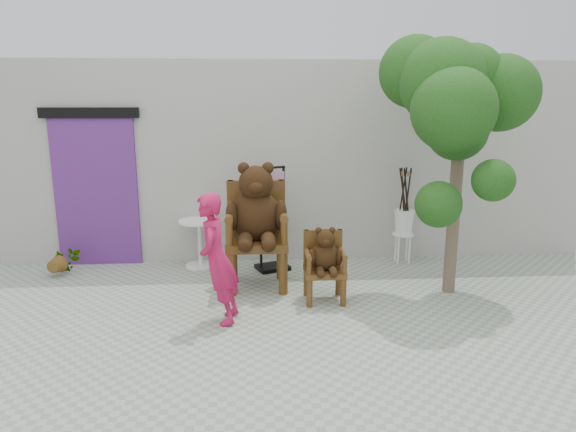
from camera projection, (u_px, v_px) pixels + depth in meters
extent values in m
plane|color=#9FA493|center=(319.00, 333.00, 5.48)|extent=(60.00, 60.00, 0.00)
cube|color=#B0ACA4|center=(296.00, 160.00, 8.17)|extent=(9.00, 1.00, 3.00)
cube|color=#5D2878|center=(96.00, 192.00, 7.56)|extent=(1.20, 0.08, 2.20)
cube|color=black|center=(89.00, 113.00, 7.26)|extent=(1.40, 0.06, 0.15)
cylinder|color=#462B0F|center=(231.00, 274.00, 6.48)|extent=(0.12, 0.12, 0.55)
cylinder|color=#462B0F|center=(233.00, 260.00, 7.06)|extent=(0.12, 0.12, 0.55)
cylinder|color=#462B0F|center=(283.00, 273.00, 6.52)|extent=(0.12, 0.12, 0.55)
cylinder|color=#462B0F|center=(281.00, 259.00, 7.10)|extent=(0.12, 0.12, 0.55)
cube|color=#462B0F|center=(257.00, 242.00, 6.72)|extent=(0.79, 0.72, 0.11)
cube|color=#462B0F|center=(256.00, 207.00, 6.93)|extent=(0.75, 0.11, 0.72)
cylinder|color=#462B0F|center=(231.00, 207.00, 6.90)|extent=(0.11, 0.11, 0.72)
cylinder|color=#462B0F|center=(229.00, 233.00, 6.36)|extent=(0.09, 0.09, 0.33)
cylinder|color=#462B0F|center=(230.00, 214.00, 6.61)|extent=(0.11, 0.69, 0.11)
cylinder|color=#462B0F|center=(281.00, 206.00, 6.95)|extent=(0.11, 0.11, 0.72)
cylinder|color=#462B0F|center=(284.00, 232.00, 6.40)|extent=(0.09, 0.09, 0.33)
cylinder|color=#462B0F|center=(283.00, 214.00, 6.65)|extent=(0.11, 0.69, 0.11)
ellipsoid|color=black|center=(256.00, 217.00, 6.68)|extent=(0.66, 0.56, 0.69)
sphere|color=black|center=(256.00, 183.00, 6.54)|extent=(0.44, 0.44, 0.44)
ellipsoid|color=black|center=(256.00, 188.00, 6.38)|extent=(0.20, 0.16, 0.16)
sphere|color=black|center=(244.00, 168.00, 6.50)|extent=(0.15, 0.15, 0.15)
sphere|color=black|center=(268.00, 168.00, 6.52)|extent=(0.15, 0.15, 0.15)
ellipsoid|color=black|center=(232.00, 216.00, 6.51)|extent=(0.15, 0.22, 0.40)
ellipsoid|color=black|center=(245.00, 240.00, 6.43)|extent=(0.19, 0.39, 0.19)
sphere|color=black|center=(245.00, 245.00, 6.28)|extent=(0.19, 0.19, 0.19)
ellipsoid|color=black|center=(281.00, 215.00, 6.55)|extent=(0.15, 0.22, 0.40)
ellipsoid|color=black|center=(268.00, 240.00, 6.45)|extent=(0.19, 0.39, 0.19)
sphere|color=black|center=(269.00, 245.00, 6.30)|extent=(0.19, 0.19, 0.19)
cylinder|color=#462B0F|center=(309.00, 293.00, 6.13)|extent=(0.07, 0.07, 0.34)
cylinder|color=#462B0F|center=(306.00, 283.00, 6.49)|extent=(0.07, 0.07, 0.34)
cylinder|color=#462B0F|center=(343.00, 292.00, 6.16)|extent=(0.07, 0.07, 0.34)
cylinder|color=#462B0F|center=(338.00, 282.00, 6.51)|extent=(0.07, 0.07, 0.34)
cube|color=#462B0F|center=(325.00, 272.00, 6.28)|extent=(0.49, 0.45, 0.07)
cube|color=#462B0F|center=(323.00, 247.00, 6.41)|extent=(0.47, 0.07, 0.45)
cylinder|color=#462B0F|center=(306.00, 247.00, 6.39)|extent=(0.07, 0.07, 0.45)
cylinder|color=#462B0F|center=(309.00, 266.00, 6.05)|extent=(0.06, 0.06, 0.20)
cylinder|color=#462B0F|center=(308.00, 254.00, 6.21)|extent=(0.07, 0.43, 0.07)
cylinder|color=#462B0F|center=(340.00, 247.00, 6.42)|extent=(0.07, 0.07, 0.45)
cylinder|color=#462B0F|center=(345.00, 266.00, 6.08)|extent=(0.06, 0.06, 0.20)
cylinder|color=#462B0F|center=(342.00, 253.00, 6.24)|extent=(0.07, 0.43, 0.07)
ellipsoid|color=black|center=(325.00, 257.00, 6.24)|extent=(0.35, 0.30, 0.37)
sphere|color=black|center=(325.00, 238.00, 6.17)|extent=(0.23, 0.23, 0.23)
ellipsoid|color=black|center=(326.00, 242.00, 6.09)|extent=(0.11, 0.08, 0.08)
sphere|color=black|center=(319.00, 230.00, 6.15)|extent=(0.08, 0.08, 0.08)
sphere|color=black|center=(332.00, 230.00, 6.16)|extent=(0.08, 0.08, 0.08)
ellipsoid|color=black|center=(312.00, 257.00, 6.15)|extent=(0.08, 0.12, 0.21)
ellipsoid|color=black|center=(320.00, 271.00, 6.11)|extent=(0.10, 0.21, 0.10)
sphere|color=black|center=(321.00, 274.00, 6.04)|extent=(0.10, 0.10, 0.10)
ellipsoid|color=black|center=(339.00, 257.00, 6.18)|extent=(0.08, 0.12, 0.21)
ellipsoid|color=black|center=(333.00, 271.00, 6.12)|extent=(0.10, 0.21, 0.10)
sphere|color=black|center=(334.00, 274.00, 6.05)|extent=(0.10, 0.10, 0.10)
imported|color=#BB174A|center=(217.00, 259.00, 5.61)|extent=(0.39, 0.56, 1.45)
cylinder|color=white|center=(199.00, 221.00, 7.52)|extent=(0.60, 0.60, 0.03)
cylinder|color=white|center=(200.00, 244.00, 7.60)|extent=(0.06, 0.06, 0.68)
cylinder|color=white|center=(201.00, 265.00, 7.67)|extent=(0.44, 0.44, 0.03)
cube|color=black|center=(261.00, 221.00, 7.29)|extent=(0.04, 0.04, 1.50)
cube|color=black|center=(284.00, 218.00, 7.44)|extent=(0.04, 0.04, 1.50)
cube|color=black|center=(272.00, 168.00, 7.20)|extent=(0.38, 0.17, 0.03)
cube|color=black|center=(273.00, 267.00, 7.53)|extent=(0.55, 0.49, 0.06)
cube|color=#C084AC|center=(272.00, 190.00, 7.26)|extent=(0.35, 0.17, 0.52)
cylinder|color=black|center=(272.00, 170.00, 7.21)|extent=(0.01, 0.01, 0.08)
cylinder|color=white|center=(403.00, 234.00, 7.77)|extent=(0.32, 0.32, 0.03)
cylinder|color=white|center=(406.00, 246.00, 7.91)|extent=(0.03, 0.03, 0.44)
cylinder|color=white|center=(395.00, 247.00, 7.90)|extent=(0.03, 0.03, 0.44)
cylinder|color=white|center=(399.00, 250.00, 7.73)|extent=(0.03, 0.03, 0.44)
cylinder|color=white|center=(410.00, 250.00, 7.74)|extent=(0.03, 0.03, 0.44)
cylinder|color=black|center=(403.00, 194.00, 7.67)|extent=(0.14, 0.10, 0.79)
cylinder|color=brown|center=(401.00, 172.00, 7.64)|extent=(0.05, 0.04, 0.08)
cylinder|color=black|center=(404.00, 195.00, 7.60)|extent=(0.14, 0.14, 0.79)
cylinder|color=brown|center=(403.00, 174.00, 7.48)|extent=(0.05, 0.05, 0.08)
cylinder|color=black|center=(408.00, 194.00, 7.66)|extent=(0.06, 0.10, 0.80)
cylinder|color=brown|center=(411.00, 173.00, 7.60)|extent=(0.04, 0.04, 0.07)
cylinder|color=black|center=(403.00, 195.00, 7.60)|extent=(0.08, 0.11, 0.80)
cylinder|color=brown|center=(402.00, 174.00, 7.51)|extent=(0.04, 0.04, 0.08)
cylinder|color=black|center=(407.00, 195.00, 7.59)|extent=(0.14, 0.04, 0.80)
cylinder|color=brown|center=(409.00, 174.00, 7.47)|extent=(0.05, 0.04, 0.08)
cylinder|color=black|center=(406.00, 195.00, 7.59)|extent=(0.12, 0.03, 0.80)
cylinder|color=brown|center=(408.00, 174.00, 7.48)|extent=(0.04, 0.04, 0.07)
cylinder|color=brown|center=(456.00, 189.00, 6.37)|extent=(0.15, 0.15, 2.70)
sphere|color=#11370F|center=(457.00, 130.00, 6.19)|extent=(0.74, 0.74, 0.74)
sphere|color=#11370F|center=(470.00, 76.00, 6.29)|extent=(0.79, 0.79, 0.79)
sphere|color=#11370F|center=(500.00, 93.00, 6.34)|extent=(0.95, 0.95, 0.95)
sphere|color=#11370F|center=(489.00, 89.00, 6.52)|extent=(0.88, 0.88, 0.88)
sphere|color=#11370F|center=(443.00, 82.00, 6.18)|extent=(1.05, 1.05, 1.05)
sphere|color=#11370F|center=(453.00, 110.00, 5.88)|extent=(0.98, 0.98, 0.98)
sphere|color=#11370F|center=(415.00, 72.00, 6.49)|extent=(0.92, 0.92, 0.92)
sphere|color=#11370F|center=(438.00, 204.00, 5.90)|extent=(0.54, 0.54, 0.54)
sphere|color=#11370F|center=(493.00, 180.00, 5.78)|extent=(0.48, 0.48, 0.48)
imported|color=#11370F|center=(63.00, 260.00, 7.26)|extent=(0.45, 0.42, 0.42)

